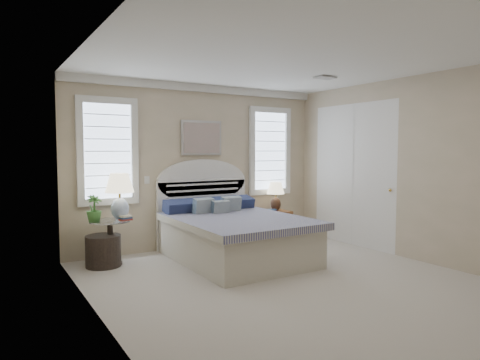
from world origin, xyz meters
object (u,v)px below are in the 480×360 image
nightstand_right (275,219)px  lamp_right (276,193)px  lamp_left (120,191)px  bed (232,233)px  floor_pot (103,251)px  side_table_left (110,238)px

nightstand_right → lamp_right: bearing=50.9°
nightstand_right → lamp_right: (0.07, 0.08, 0.46)m
lamp_left → lamp_right: lamp_left is taller
bed → floor_pot: bearing=162.7°
side_table_left → nightstand_right: (2.95, 0.10, -0.00)m
bed → lamp_right: bed is taller
side_table_left → nightstand_right: side_table_left is taller
nightstand_right → floor_pot: (-3.06, -0.14, -0.17)m
bed → floor_pot: (-1.76, 0.55, -0.17)m
lamp_right → nightstand_right: bearing=-129.1°
nightstand_right → lamp_left: size_ratio=0.79×
floor_pot → lamp_left: 0.86m
lamp_left → floor_pot: bearing=-162.0°
bed → nightstand_right: 1.47m
bed → floor_pot: bed is taller
lamp_left → lamp_right: 2.87m
nightstand_right → lamp_left: 2.87m
lamp_right → floor_pot: bearing=-175.9°
lamp_left → side_table_left: bearing=-164.6°
bed → lamp_left: 1.75m
side_table_left → floor_pot: (-0.11, -0.04, -0.17)m
bed → lamp_right: size_ratio=4.40×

